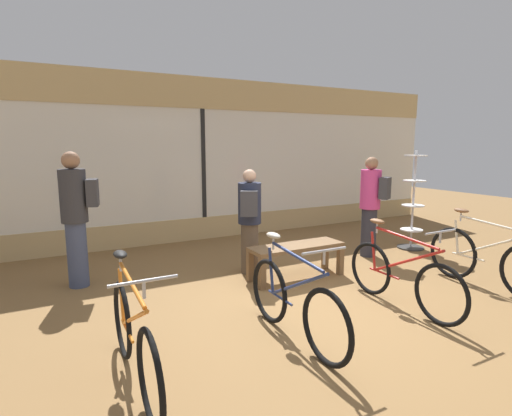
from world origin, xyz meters
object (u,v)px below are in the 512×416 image
Objects in this scene: bicycle_left at (294,303)px; bicycle_right at (401,276)px; bicycle_far_right at (487,259)px; customer_near_rack at (76,215)px; customer_mid_floor at (371,203)px; customer_by_window at (250,218)px; bicycle_far_left at (133,339)px; display_bench at (296,251)px; accessory_rack at (413,209)px.

bicycle_right is (1.56, 0.07, -0.00)m from bicycle_left.
bicycle_far_right is 0.97× the size of customer_near_rack.
bicycle_right is at bearing -124.57° from customer_mid_floor.
bicycle_left is at bearing -105.50° from customer_by_window.
bicycle_far_right is at bearing 0.02° from bicycle_far_left.
bicycle_far_left is 2.74m from customer_near_rack.
bicycle_right is 0.94× the size of customer_near_rack.
bicycle_far_right is 3.27m from customer_by_window.
customer_by_window reaches higher than bicycle_right.
bicycle_right is at bearing 2.64° from bicycle_left.
bicycle_left is 0.98× the size of bicycle_right.
bicycle_far_left reaches higher than display_bench.
display_bench is 0.90× the size of customer_by_window.
display_bench is at bearing 108.93° from bicycle_right.
customer_near_rack is at bearing 158.14° from display_bench.
customer_near_rack is 4.60m from customer_mid_floor.
accessory_rack is at bearing 26.36° from bicycle_left.
bicycle_left is at bearing 179.58° from bicycle_far_right.
bicycle_left is 1.08× the size of customer_by_window.
display_bench is 0.82× the size of customer_mid_floor.
accessory_rack is 1.06× the size of customer_mid_floor.
customer_near_rack is (-5.60, 0.72, 0.25)m from accessory_rack.
customer_near_rack is (-3.28, 2.57, 0.61)m from bicycle_right.
bicycle_far_right is 5.50m from customer_near_rack.
bicycle_left is 0.95× the size of bicycle_far_right.
bicycle_right is 2.25m from customer_by_window.
accessory_rack is 1.29× the size of display_bench.
bicycle_left is at bearing -146.04° from customer_mid_floor.
bicycle_right is at bearing 176.41° from bicycle_far_right.
customer_near_rack is at bearing 123.06° from bicycle_left.
bicycle_far_left is 1.12× the size of customer_by_window.
customer_by_window is (-3.31, 0.12, 0.09)m from accessory_rack.
bicycle_far_right is at bearing -39.63° from customer_by_window.
customer_near_rack reaches higher than display_bench.
bicycle_far_left is 3.02m from display_bench.
bicycle_far_right reaches higher than bicycle_right.
bicycle_far_left is 0.96× the size of accessory_rack.
bicycle_far_left is at bearing -160.23° from accessory_rack.
bicycle_far_left is at bearing -179.98° from bicycle_far_right.
bicycle_far_right is (3.06, -0.02, 0.02)m from bicycle_left.
bicycle_far_right is 1.04× the size of customer_mid_floor.
bicycle_right is 1.54m from display_bench.
bicycle_right is (3.09, 0.10, -0.01)m from bicycle_far_left.
accessory_rack is at bearing -2.08° from customer_by_window.
customer_near_rack reaches higher than customer_by_window.
accessory_rack is at bearing 67.16° from bicycle_far_right.
accessory_rack reaches higher than customer_mid_floor.
bicycle_left is 1.20× the size of display_bench.
display_bench is 1.87m from customer_mid_floor.
customer_by_window is 2.25m from customer_mid_floor.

